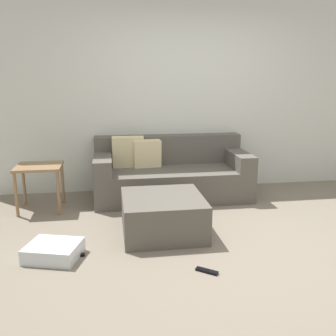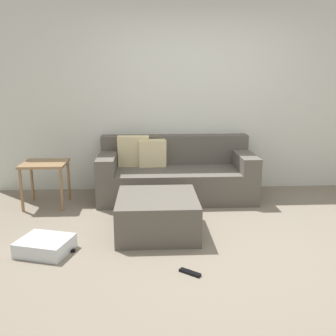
{
  "view_description": "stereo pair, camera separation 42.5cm",
  "coord_description": "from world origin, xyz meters",
  "px_view_note": "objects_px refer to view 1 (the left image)",
  "views": [
    {
      "loc": [
        -1.08,
        -3.26,
        1.59
      ],
      "look_at": [
        -0.44,
        0.94,
        0.55
      ],
      "focal_mm": 40.19,
      "sensor_mm": 36.0,
      "label": 1
    },
    {
      "loc": [
        -0.66,
        -3.31,
        1.59
      ],
      "look_at": [
        -0.44,
        0.94,
        0.55
      ],
      "focal_mm": 40.19,
      "sensor_mm": 36.0,
      "label": 2
    }
  ],
  "objects_px": {
    "storage_bin": "(54,251)",
    "remote_near_ottoman": "(207,271)",
    "ottoman": "(163,215)",
    "side_table": "(39,172)",
    "remote_by_storage_bin": "(77,255)",
    "couch_sectional": "(170,174)"
  },
  "relations": [
    {
      "from": "storage_bin",
      "to": "remote_near_ottoman",
      "type": "relative_size",
      "value": 2.37
    },
    {
      "from": "ottoman",
      "to": "side_table",
      "type": "distance_m",
      "value": 1.67
    },
    {
      "from": "storage_bin",
      "to": "remote_by_storage_bin",
      "type": "relative_size",
      "value": 3.17
    },
    {
      "from": "storage_bin",
      "to": "side_table",
      "type": "relative_size",
      "value": 0.82
    },
    {
      "from": "couch_sectional",
      "to": "storage_bin",
      "type": "relative_size",
      "value": 4.46
    },
    {
      "from": "couch_sectional",
      "to": "remote_near_ottoman",
      "type": "bearing_deg",
      "value": -90.49
    },
    {
      "from": "ottoman",
      "to": "side_table",
      "type": "relative_size",
      "value": 1.5
    },
    {
      "from": "couch_sectional",
      "to": "remote_near_ottoman",
      "type": "height_order",
      "value": "couch_sectional"
    },
    {
      "from": "storage_bin",
      "to": "remote_near_ottoman",
      "type": "height_order",
      "value": "storage_bin"
    },
    {
      "from": "ottoman",
      "to": "remote_by_storage_bin",
      "type": "relative_size",
      "value": 5.83
    },
    {
      "from": "ottoman",
      "to": "remote_near_ottoman",
      "type": "bearing_deg",
      "value": -74.15
    },
    {
      "from": "side_table",
      "to": "remote_by_storage_bin",
      "type": "height_order",
      "value": "side_table"
    },
    {
      "from": "couch_sectional",
      "to": "ottoman",
      "type": "height_order",
      "value": "couch_sectional"
    },
    {
      "from": "remote_near_ottoman",
      "to": "remote_by_storage_bin",
      "type": "distance_m",
      "value": 1.19
    },
    {
      "from": "ottoman",
      "to": "remote_by_storage_bin",
      "type": "bearing_deg",
      "value": -154.09
    },
    {
      "from": "side_table",
      "to": "remote_by_storage_bin",
      "type": "relative_size",
      "value": 3.87
    },
    {
      "from": "couch_sectional",
      "to": "remote_by_storage_bin",
      "type": "distance_m",
      "value": 1.99
    },
    {
      "from": "couch_sectional",
      "to": "side_table",
      "type": "distance_m",
      "value": 1.67
    },
    {
      "from": "ottoman",
      "to": "side_table",
      "type": "height_order",
      "value": "side_table"
    },
    {
      "from": "couch_sectional",
      "to": "storage_bin",
      "type": "bearing_deg",
      "value": -128.94
    },
    {
      "from": "storage_bin",
      "to": "remote_by_storage_bin",
      "type": "height_order",
      "value": "storage_bin"
    },
    {
      "from": "couch_sectional",
      "to": "side_table",
      "type": "xyz_separation_m",
      "value": [
        -1.63,
        -0.3,
        0.16
      ]
    }
  ]
}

